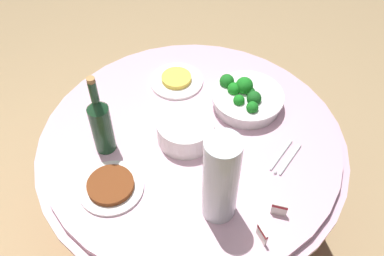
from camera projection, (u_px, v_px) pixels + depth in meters
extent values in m
plane|color=tan|center=(192.00, 233.00, 2.18)|extent=(6.00, 6.00, 0.00)
cylinder|color=maroon|center=(192.00, 195.00, 1.92)|extent=(1.01, 1.01, 0.69)
cylinder|color=#E0B2C6|center=(192.00, 144.00, 1.65)|extent=(1.16, 1.16, 0.02)
cylinder|color=#E0B2C6|center=(192.00, 139.00, 1.63)|extent=(1.10, 1.10, 0.03)
cylinder|color=white|center=(247.00, 101.00, 1.71)|extent=(0.26, 0.26, 0.05)
cylinder|color=white|center=(248.00, 95.00, 1.69)|extent=(0.28, 0.28, 0.01)
sphere|color=#19601E|center=(254.00, 98.00, 1.65)|extent=(0.06, 0.06, 0.06)
sphere|color=#197E1E|center=(245.00, 86.00, 1.68)|extent=(0.07, 0.07, 0.07)
sphere|color=#196E1E|center=(227.00, 81.00, 1.71)|extent=(0.06, 0.06, 0.06)
sphere|color=#19831E|center=(234.00, 89.00, 1.69)|extent=(0.05, 0.05, 0.05)
sphere|color=#19791E|center=(252.00, 107.00, 1.62)|extent=(0.05, 0.05, 0.05)
sphere|color=#195F1E|center=(250.00, 92.00, 1.69)|extent=(0.04, 0.04, 0.04)
sphere|color=#19821E|center=(239.00, 100.00, 1.65)|extent=(0.04, 0.04, 0.04)
cylinder|color=white|center=(186.00, 137.00, 1.62)|extent=(0.21, 0.21, 0.01)
cylinder|color=white|center=(186.00, 135.00, 1.61)|extent=(0.21, 0.21, 0.01)
cylinder|color=white|center=(186.00, 133.00, 1.60)|extent=(0.21, 0.21, 0.01)
cylinder|color=white|center=(186.00, 132.00, 1.59)|extent=(0.21, 0.21, 0.01)
cylinder|color=white|center=(186.00, 130.00, 1.59)|extent=(0.21, 0.21, 0.01)
cylinder|color=white|center=(186.00, 128.00, 1.58)|extent=(0.21, 0.21, 0.01)
cylinder|color=white|center=(186.00, 126.00, 1.57)|extent=(0.21, 0.21, 0.01)
cylinder|color=white|center=(186.00, 124.00, 1.56)|extent=(0.21, 0.21, 0.01)
cylinder|color=white|center=(185.00, 123.00, 1.56)|extent=(0.21, 0.21, 0.01)
cylinder|color=#1C4427|center=(102.00, 129.00, 1.52)|extent=(0.07, 0.07, 0.20)
cone|color=#1C4427|center=(96.00, 105.00, 1.43)|extent=(0.07, 0.07, 0.04)
cylinder|color=#1C4427|center=(93.00, 91.00, 1.38)|extent=(0.03, 0.03, 0.08)
cylinder|color=#B2844C|center=(91.00, 80.00, 1.34)|extent=(0.03, 0.03, 0.02)
cylinder|color=silver|center=(221.00, 179.00, 1.29)|extent=(0.11, 0.11, 0.34)
sphere|color=#E5B26B|center=(214.00, 199.00, 1.40)|extent=(0.06, 0.06, 0.06)
sphere|color=#E5B26B|center=(217.00, 208.00, 1.38)|extent=(0.06, 0.06, 0.06)
sphere|color=#E5B26B|center=(225.00, 201.00, 1.39)|extent=(0.06, 0.06, 0.06)
sphere|color=#72C64C|center=(213.00, 192.00, 1.35)|extent=(0.06, 0.06, 0.06)
sphere|color=#72C64C|center=(222.00, 199.00, 1.34)|extent=(0.06, 0.06, 0.06)
sphere|color=#72C64C|center=(224.00, 189.00, 1.36)|extent=(0.06, 0.06, 0.06)
sphere|color=red|center=(214.00, 186.00, 1.30)|extent=(0.06, 0.06, 0.06)
sphere|color=red|center=(226.00, 187.00, 1.30)|extent=(0.06, 0.06, 0.06)
sphere|color=red|center=(221.00, 178.00, 1.32)|extent=(0.06, 0.06, 0.06)
sphere|color=#E5B26B|center=(217.00, 178.00, 1.26)|extent=(0.06, 0.06, 0.06)
sphere|color=#E5B26B|center=(228.00, 174.00, 1.27)|extent=(0.06, 0.06, 0.06)
sphere|color=#E5B26B|center=(218.00, 168.00, 1.28)|extent=(0.06, 0.06, 0.06)
sphere|color=#72C64C|center=(222.00, 168.00, 1.22)|extent=(0.06, 0.06, 0.06)
sphere|color=#72C64C|center=(228.00, 159.00, 1.24)|extent=(0.06, 0.06, 0.06)
sphere|color=#72C64C|center=(215.00, 160.00, 1.24)|extent=(0.06, 0.06, 0.06)
cylinder|color=silver|center=(281.00, 155.00, 1.56)|extent=(0.04, 0.16, 0.01)
cylinder|color=silver|center=(290.00, 160.00, 1.55)|extent=(0.04, 0.16, 0.01)
sphere|color=silver|center=(275.00, 173.00, 1.51)|extent=(0.01, 0.01, 0.01)
cylinder|color=white|center=(177.00, 81.00, 1.82)|extent=(0.22, 0.22, 0.01)
cylinder|color=#F2D14C|center=(176.00, 78.00, 1.80)|extent=(0.12, 0.12, 0.02)
cylinder|color=white|center=(111.00, 188.00, 1.47)|extent=(0.22, 0.22, 0.01)
cylinder|color=brown|center=(111.00, 185.00, 1.46)|extent=(0.16, 0.16, 0.02)
cube|color=white|center=(279.00, 209.00, 1.39)|extent=(0.05, 0.03, 0.05)
cube|color=maroon|center=(280.00, 206.00, 1.37)|extent=(0.05, 0.03, 0.01)
cube|color=white|center=(209.00, 168.00, 1.49)|extent=(0.05, 0.02, 0.05)
cube|color=maroon|center=(210.00, 165.00, 1.48)|extent=(0.05, 0.02, 0.01)
cube|color=white|center=(262.00, 234.00, 1.33)|extent=(0.05, 0.02, 0.05)
cube|color=maroon|center=(263.00, 232.00, 1.32)|extent=(0.05, 0.02, 0.01)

